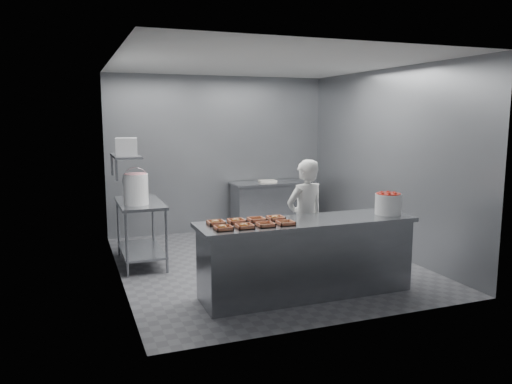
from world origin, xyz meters
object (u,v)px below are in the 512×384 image
appliance (127,147)px  tray_0 (223,228)px  tray_3 (285,223)px  tray_4 (216,222)px  glaze_bucket (136,188)px  worker (305,219)px  back_counter (272,206)px  tray_5 (236,221)px  prep_table (141,223)px  strawberry_tub (388,203)px  tray_2 (265,225)px  service_counter (307,257)px  tray_7 (275,218)px  tray_6 (256,220)px  tray_1 (244,226)px

appliance → tray_0: bearing=-61.1°
tray_3 → tray_4: bearing=158.9°
glaze_bucket → worker: bearing=-29.8°
back_counter → tray_5: tray_5 is taller
prep_table → strawberry_tub: bearing=-36.1°
tray_4 → strawberry_tub: bearing=-4.8°
tray_2 → appliance: appliance is taller
tray_3 → appliance: 2.55m
prep_table → tray_2: 2.37m
service_counter → tray_4: 1.17m
prep_table → tray_2: bearing=-62.8°
back_counter → tray_3: (-1.24, -3.39, 0.47)m
tray_3 → glaze_bucket: glaze_bucket is taller
tray_0 → tray_7: size_ratio=1.00×
glaze_bucket → appliance: size_ratio=1.61×
service_counter → strawberry_tub: 1.23m
back_counter → strawberry_tub: strawberry_tub is taller
tray_7 → glaze_bucket: 2.13m
back_counter → appliance: 3.32m
tray_5 → appliance: size_ratio=0.59×
worker → strawberry_tub: bearing=128.4°
tray_6 → appliance: 2.20m
tray_6 → worker: worker is taller
glaze_bucket → back_counter: bearing=29.9°
service_counter → worker: 0.73m
tray_1 → worker: 1.33m
back_counter → tray_1: size_ratio=8.01×
tray_2 → tray_6: bearing=90.0°
tray_1 → tray_7: bearing=30.2°
tray_4 → tray_6: 0.48m
service_counter → tray_2: 0.76m
prep_table → tray_4: 1.93m
back_counter → tray_2: bearing=-113.6°
appliance → prep_table: bearing=50.4°
tray_3 → tray_5: bearing=150.0°
tray_3 → tray_7: 0.28m
service_counter → appliance: bearing=135.4°
tray_2 → tray_4: (-0.48, 0.28, 0.00)m
prep_table → strawberry_tub: strawberry_tub is taller
service_counter → tray_6: size_ratio=13.88×
prep_table → tray_0: 2.20m
prep_table → tray_5: tray_5 is taller
prep_table → glaze_bucket: 0.57m
tray_5 → tray_6: (0.24, 0.00, -0.00)m
tray_4 → service_counter: bearing=-7.5°
tray_2 → tray_4: 0.56m
tray_2 → tray_4: tray_4 is taller
tray_0 → tray_2: tray_0 is taller
tray_6 → tray_0: bearing=-150.0°
back_counter → tray_0: bearing=-120.1°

